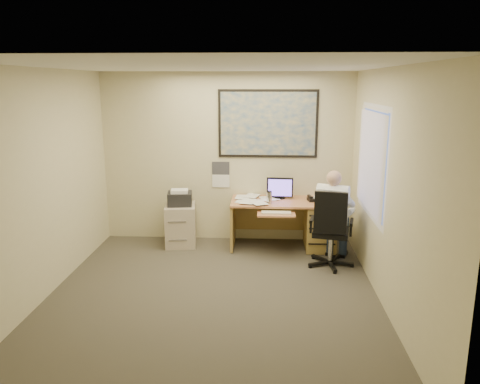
# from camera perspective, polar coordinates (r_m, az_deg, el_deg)

# --- Properties ---
(room_shell) EXTENTS (4.00, 4.50, 2.70)m
(room_shell) POSITION_cam_1_polar(r_m,az_deg,el_deg) (5.31, -3.62, 0.36)
(room_shell) COLOR #3E3A30
(room_shell) RESTS_ON ground
(desk) EXTENTS (1.60, 0.97, 1.08)m
(desk) POSITION_cam_1_polar(r_m,az_deg,el_deg) (7.37, 7.78, -3.40)
(desk) COLOR tan
(desk) RESTS_ON ground
(world_map) EXTENTS (1.56, 0.03, 1.06)m
(world_map) POSITION_cam_1_polar(r_m,az_deg,el_deg) (7.40, 3.42, 8.30)
(world_map) COLOR #1E4C93
(world_map) RESTS_ON room_shell
(wall_calendar) EXTENTS (0.28, 0.01, 0.42)m
(wall_calendar) POSITION_cam_1_polar(r_m,az_deg,el_deg) (7.56, -2.36, 2.13)
(wall_calendar) COLOR white
(wall_calendar) RESTS_ON room_shell
(window_blinds) EXTENTS (0.06, 1.40, 1.30)m
(window_blinds) POSITION_cam_1_polar(r_m,az_deg,el_deg) (6.17, 15.79, 3.58)
(window_blinds) COLOR silver
(window_blinds) RESTS_ON room_shell
(filing_cabinet) EXTENTS (0.53, 0.61, 0.91)m
(filing_cabinet) POSITION_cam_1_polar(r_m,az_deg,el_deg) (7.48, -7.26, -3.54)
(filing_cabinet) COLOR #BBAC97
(filing_cabinet) RESTS_ON ground
(office_chair) EXTENTS (0.80, 0.80, 1.12)m
(office_chair) POSITION_cam_1_polar(r_m,az_deg,el_deg) (6.69, 11.14, -6.27)
(office_chair) COLOR black
(office_chair) RESTS_ON ground
(person) EXTENTS (0.80, 0.93, 1.36)m
(person) POSITION_cam_1_polar(r_m,az_deg,el_deg) (6.66, 11.08, -3.18)
(person) COLOR white
(person) RESTS_ON office_chair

